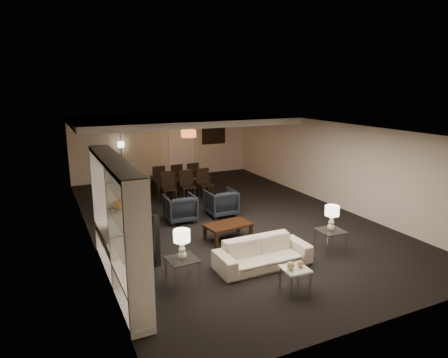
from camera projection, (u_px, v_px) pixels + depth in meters
The scene contains 35 objects.
floor at pixel (224, 218), 10.95m from camera, with size 11.00×11.00×0.00m, color black.
ceiling at pixel (224, 127), 10.37m from camera, with size 7.00×11.00×0.02m, color silver.
wall_back at pixel (164, 146), 15.50m from camera, with size 7.00×0.02×2.50m, color beige.
wall_front at pixel (384, 248), 5.82m from camera, with size 7.00×0.02×2.50m, color beige.
wall_left at pixel (87, 188), 9.21m from camera, with size 0.02×11.00×2.50m, color beige.
wall_right at pixel (328, 163), 12.11m from camera, with size 0.02×11.00×2.50m, color beige.
ceiling_soffit at pixel (180, 120), 13.47m from camera, with size 7.00×4.00×0.20m, color silver.
curtains at pixel (141, 149), 15.07m from camera, with size 1.50×0.12×2.40m, color beige.
door at pixel (181, 150), 15.81m from camera, with size 0.90×0.05×2.10m, color silver.
painting at pixel (214, 135), 16.27m from camera, with size 0.95×0.04×0.65m, color #142D38.
media_unit at pixel (117, 224), 7.02m from camera, with size 0.38×3.40×2.35m, color white, non-canonical shape.
pendant_light at pixel (189, 134), 13.71m from camera, with size 0.52×0.52×0.24m, color #D8591E.
sofa at pixel (263, 253), 7.98m from camera, with size 1.94×0.76×0.57m, color beige.
coffee_table at pixel (228, 231), 9.41m from camera, with size 1.07×0.62×0.38m, color black, non-canonical shape.
armchair_left at pixel (180, 208), 10.62m from camera, with size 0.77×0.79×0.72m, color black.
armchair_right at pixel (221, 203), 11.12m from camera, with size 0.77×0.79×0.72m, color black.
side_table_left at pixel (183, 271), 7.29m from camera, with size 0.53×0.53×0.50m, color white, non-canonical shape.
side_table_right at pixel (330, 241), 8.70m from camera, with size 0.53×0.53×0.50m, color silver, non-canonical shape.
table_lamp_left at pixel (182, 245), 7.16m from camera, with size 0.30×0.30×0.55m, color beige, non-canonical shape.
table_lamp_right at pixel (332, 218), 8.57m from camera, with size 0.30×0.30×0.55m, color beige, non-canonical shape.
marble_table at pixel (295, 280), 7.03m from camera, with size 0.44×0.44×0.44m, color white, non-canonical shape.
gold_gourd_a at pixel (291, 265), 6.92m from camera, with size 0.14×0.14×0.14m, color #DEC075.
gold_gourd_b at pixel (300, 264), 7.01m from camera, with size 0.12×0.12×0.12m, color tan.
television at pixel (113, 219), 7.61m from camera, with size 0.15×1.11×0.64m, color black.
vase_blue at pixel (130, 248), 6.09m from camera, with size 0.16×0.16×0.17m, color #294AB4.
vase_amber at pixel (119, 204), 6.62m from camera, with size 0.16×0.16×0.17m, color gold.
floor_speaker at pixel (156, 241), 7.96m from camera, with size 0.12×0.12×1.07m, color black.
dining_table at pixel (181, 186), 13.06m from camera, with size 1.83×1.02×0.64m, color black.
chair_nl at pixel (169, 188), 12.21m from camera, with size 0.44×0.44×0.96m, color black, non-canonical shape.
chair_nm at pixel (188, 186), 12.46m from camera, with size 0.44×0.44×0.96m, color black, non-canonical shape.
chair_nr at pixel (205, 184), 12.71m from camera, with size 0.44×0.44×0.96m, color black, non-canonical shape.
chair_fl at pixel (157, 179), 13.35m from camera, with size 0.44×0.44×0.96m, color black, non-canonical shape.
chair_fm at pixel (175, 177), 13.60m from camera, with size 0.44×0.44×0.96m, color black, non-canonical shape.
chair_fr at pixel (191, 176), 13.85m from camera, with size 0.44×0.44×0.96m, color black, non-canonical shape.
floor_lamp at pixel (122, 163), 14.64m from camera, with size 0.22×0.22×1.54m, color black, non-canonical shape.
Camera 1 is at (-4.44, -9.41, 3.58)m, focal length 32.00 mm.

